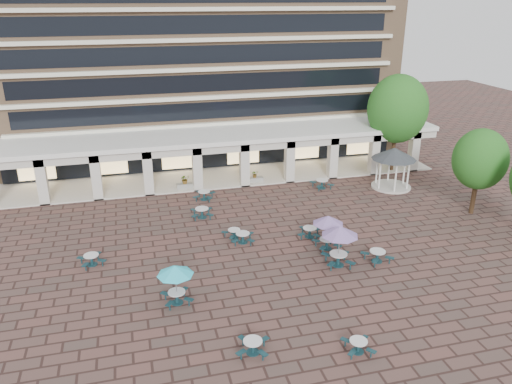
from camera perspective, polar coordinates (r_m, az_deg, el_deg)
ground at (r=33.71m, az=0.06°, el=-6.83°), size 120.00×120.00×0.00m
apartment_building at (r=54.78m, az=-7.00°, el=17.83°), size 40.00×15.50×25.20m
retail_arcade at (r=46.01m, az=-4.61°, el=5.04°), size 42.00×6.60×4.40m
picnic_table_1 at (r=24.97m, az=-0.37°, el=-17.13°), size 1.88×1.88×0.71m
picnic_table_2 at (r=25.52m, az=11.60°, el=-16.76°), size 1.57×1.57×0.66m
picnic_table_3 at (r=33.27m, az=13.70°, el=-7.02°), size 1.88×1.88×0.76m
picnic_table_4 at (r=27.86m, az=-9.22°, el=-8.98°), size 2.05×2.05×2.36m
picnic_table_5 at (r=35.40m, az=-2.52°, el=-4.68°), size 1.74×1.74×0.65m
picnic_table_6 at (r=31.48m, az=9.57°, el=-4.60°), size 2.36×2.36×2.72m
picnic_table_7 at (r=35.67m, az=6.15°, el=-4.50°), size 2.00×2.00×0.73m
picnic_table_8 at (r=33.64m, az=-18.29°, el=-7.27°), size 1.89×1.89×0.72m
picnic_table_9 at (r=38.70m, az=-6.20°, el=-2.29°), size 1.84×1.84×0.78m
picnic_table_10 at (r=34.71m, az=-1.53°, el=-5.15°), size 1.84×1.84×0.73m
picnic_table_11 at (r=33.51m, az=8.24°, el=-3.32°), size 2.10×2.10×2.43m
picnic_table_12 at (r=42.08m, az=-5.95°, el=-0.29°), size 2.05×2.05×0.75m
picnic_table_13 at (r=44.70m, az=7.54°, el=1.01°), size 1.92×1.92×0.80m
gazebo at (r=45.43m, az=15.47°, el=3.75°), size 3.90×3.90×3.63m
tree_east_a at (r=41.53m, az=24.24°, el=3.42°), size 4.09×4.09×6.81m
tree_east_c at (r=49.14m, az=15.88°, el=9.12°), size 5.62×5.62×9.36m
planter_left at (r=44.58m, az=-8.10°, el=1.06°), size 1.50×0.78×1.35m
planter_right at (r=45.69m, az=-0.12°, el=1.60°), size 1.50×0.62×1.16m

